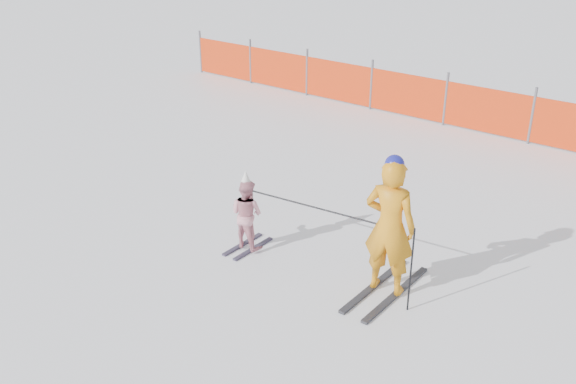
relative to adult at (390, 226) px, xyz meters
name	(u,v)px	position (x,y,z in m)	size (l,w,h in m)	color
ground	(267,266)	(-1.69, -0.50, -0.99)	(120.00, 120.00, 0.00)	white
adult	(390,226)	(0.00, 0.00, 0.00)	(0.76, 1.63, 1.98)	black
child	(247,213)	(-2.26, -0.27, -0.40)	(0.54, 0.84, 1.28)	black
ski_poles	(348,229)	(-0.54, -0.16, -0.15)	(2.60, 0.26, 1.19)	black
safety_fence	(413,96)	(-3.33, 6.91, -0.43)	(14.41, 0.06, 1.25)	#595960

